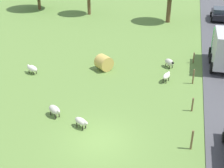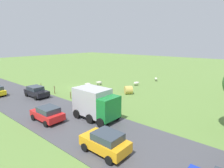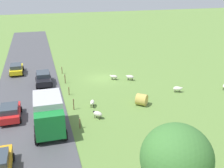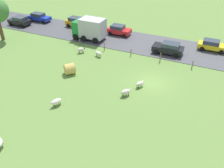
{
  "view_description": "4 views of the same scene",
  "coord_description": "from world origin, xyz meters",
  "px_view_note": "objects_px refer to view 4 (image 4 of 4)",
  "views": [
    {
      "loc": [
        4.23,
        -14.47,
        11.95
      ],
      "look_at": [
        -0.36,
        4.64,
        1.44
      ],
      "focal_mm": 50.22,
      "sensor_mm": 36.0,
      "label": 1
    },
    {
      "loc": [
        21.62,
        26.5,
        8.33
      ],
      "look_at": [
        -2.69,
        5.95,
        1.01
      ],
      "focal_mm": 29.86,
      "sensor_mm": 36.0,
      "label": 2
    },
    {
      "loc": [
        8.53,
        35.95,
        13.65
      ],
      "look_at": [
        0.09,
        5.75,
        1.31
      ],
      "focal_mm": 43.51,
      "sensor_mm": 36.0,
      "label": 3
    },
    {
      "loc": [
        -22.07,
        -5.07,
        14.64
      ],
      "look_at": [
        -3.91,
        3.32,
        1.24
      ],
      "focal_mm": 36.74,
      "sensor_mm": 36.0,
      "label": 4
    }
  ],
  "objects_px": {
    "sheep_1": "(0,142)",
    "car_5": "(39,17)",
    "sheep_0": "(56,102)",
    "car_4": "(76,22)",
    "truck_0": "(90,28)",
    "car_1": "(169,48)",
    "car_0": "(212,45)",
    "hay_bale_0": "(70,69)",
    "car_3": "(119,30)",
    "sheep_4": "(81,50)",
    "sheep_2": "(126,92)",
    "sheep_5": "(140,84)",
    "sheep_3": "(98,53)",
    "car_2": "(20,21)"
  },
  "relations": [
    {
      "from": "car_5",
      "to": "car_0",
      "type": "bearing_deg",
      "value": -89.61
    },
    {
      "from": "car_3",
      "to": "car_1",
      "type": "bearing_deg",
      "value": -111.79
    },
    {
      "from": "car_1",
      "to": "sheep_2",
      "type": "bearing_deg",
      "value": 171.74
    },
    {
      "from": "sheep_3",
      "to": "car_3",
      "type": "bearing_deg",
      "value": 4.34
    },
    {
      "from": "sheep_5",
      "to": "sheep_1",
      "type": "bearing_deg",
      "value": 149.87
    },
    {
      "from": "sheep_3",
      "to": "car_4",
      "type": "distance_m",
      "value": 12.89
    },
    {
      "from": "car_5",
      "to": "sheep_1",
      "type": "bearing_deg",
      "value": -146.12
    },
    {
      "from": "car_1",
      "to": "sheep_1",
      "type": "bearing_deg",
      "value": 159.72
    },
    {
      "from": "sheep_0",
      "to": "truck_0",
      "type": "height_order",
      "value": "truck_0"
    },
    {
      "from": "sheep_5",
      "to": "truck_0",
      "type": "bearing_deg",
      "value": 50.58
    },
    {
      "from": "car_2",
      "to": "car_4",
      "type": "relative_size",
      "value": 1.06
    },
    {
      "from": "sheep_1",
      "to": "car_4",
      "type": "distance_m",
      "value": 28.22
    },
    {
      "from": "car_0",
      "to": "sheep_3",
      "type": "bearing_deg",
      "value": 121.81
    },
    {
      "from": "hay_bale_0",
      "to": "car_4",
      "type": "distance_m",
      "value": 16.69
    },
    {
      "from": "sheep_2",
      "to": "car_3",
      "type": "height_order",
      "value": "car_3"
    },
    {
      "from": "hay_bale_0",
      "to": "car_3",
      "type": "relative_size",
      "value": 0.34
    },
    {
      "from": "truck_0",
      "to": "car_5",
      "type": "xyz_separation_m",
      "value": [
        3.59,
        13.21,
        -0.98
      ]
    },
    {
      "from": "truck_0",
      "to": "car_4",
      "type": "relative_size",
      "value": 1.3
    },
    {
      "from": "car_2",
      "to": "hay_bale_0",
      "type": "bearing_deg",
      "value": -120.87
    },
    {
      "from": "sheep_2",
      "to": "car_2",
      "type": "bearing_deg",
      "value": 64.92
    },
    {
      "from": "sheep_0",
      "to": "car_4",
      "type": "bearing_deg",
      "value": 27.12
    },
    {
      "from": "sheep_2",
      "to": "sheep_3",
      "type": "relative_size",
      "value": 1.01
    },
    {
      "from": "car_3",
      "to": "car_4",
      "type": "height_order",
      "value": "car_4"
    },
    {
      "from": "sheep_5",
      "to": "car_4",
      "type": "relative_size",
      "value": 0.29
    },
    {
      "from": "sheep_2",
      "to": "sheep_5",
      "type": "height_order",
      "value": "sheep_2"
    },
    {
      "from": "car_3",
      "to": "truck_0",
      "type": "bearing_deg",
      "value": 137.51
    },
    {
      "from": "sheep_5",
      "to": "car_5",
      "type": "distance_m",
      "value": 28.3
    },
    {
      "from": "truck_0",
      "to": "car_0",
      "type": "bearing_deg",
      "value": -78.19
    },
    {
      "from": "sheep_0",
      "to": "car_3",
      "type": "relative_size",
      "value": 0.32
    },
    {
      "from": "sheep_1",
      "to": "hay_bale_0",
      "type": "xyz_separation_m",
      "value": [
        12.04,
        1.28,
        0.15
      ]
    },
    {
      "from": "sheep_1",
      "to": "car_0",
      "type": "distance_m",
      "value": 29.76
    },
    {
      "from": "sheep_4",
      "to": "truck_0",
      "type": "xyz_separation_m",
      "value": [
        4.92,
        1.26,
        1.33
      ]
    },
    {
      "from": "sheep_0",
      "to": "car_1",
      "type": "xyz_separation_m",
      "value": [
        16.31,
        -7.39,
        0.42
      ]
    },
    {
      "from": "car_1",
      "to": "car_0",
      "type": "bearing_deg",
      "value": -55.77
    },
    {
      "from": "sheep_4",
      "to": "car_5",
      "type": "xyz_separation_m",
      "value": [
        8.51,
        14.47,
        0.35
      ]
    },
    {
      "from": "sheep_2",
      "to": "hay_bale_0",
      "type": "xyz_separation_m",
      "value": [
        1.35,
        7.89,
        0.15
      ]
    },
    {
      "from": "sheep_3",
      "to": "car_0",
      "type": "height_order",
      "value": "car_0"
    },
    {
      "from": "sheep_0",
      "to": "car_5",
      "type": "relative_size",
      "value": 0.28
    },
    {
      "from": "sheep_4",
      "to": "sheep_5",
      "type": "height_order",
      "value": "sheep_4"
    },
    {
      "from": "sheep_1",
      "to": "truck_0",
      "type": "relative_size",
      "value": 0.2
    },
    {
      "from": "sheep_0",
      "to": "car_1",
      "type": "height_order",
      "value": "car_1"
    },
    {
      "from": "truck_0",
      "to": "car_1",
      "type": "height_order",
      "value": "truck_0"
    },
    {
      "from": "car_1",
      "to": "car_3",
      "type": "height_order",
      "value": "car_1"
    },
    {
      "from": "hay_bale_0",
      "to": "sheep_5",
      "type": "bearing_deg",
      "value": -84.71
    },
    {
      "from": "sheep_4",
      "to": "car_4",
      "type": "xyz_separation_m",
      "value": [
        8.98,
        6.39,
        0.4
      ]
    },
    {
      "from": "sheep_1",
      "to": "car_5",
      "type": "height_order",
      "value": "car_5"
    },
    {
      "from": "hay_bale_0",
      "to": "car_3",
      "type": "bearing_deg",
      "value": -1.54
    },
    {
      "from": "sheep_4",
      "to": "hay_bale_0",
      "type": "relative_size",
      "value": 0.85
    },
    {
      "from": "sheep_1",
      "to": "sheep_4",
      "type": "bearing_deg",
      "value": 9.87
    },
    {
      "from": "car_0",
      "to": "truck_0",
      "type": "bearing_deg",
      "value": 101.81
    }
  ]
}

